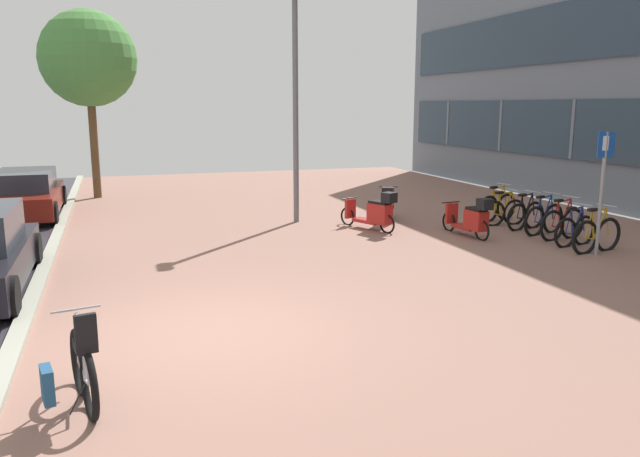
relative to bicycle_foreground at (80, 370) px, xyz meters
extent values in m
cube|color=#8F6557|center=(6.33, 1.65, -0.41)|extent=(14.40, 40.00, 0.05)
cube|color=#9B9B8A|center=(-0.87, 1.65, -0.35)|extent=(0.24, 40.00, 0.08)
cube|color=slate|center=(13.68, 9.13, 1.88)|extent=(0.10, 0.12, 1.78)
cube|color=slate|center=(13.68, 12.79, 1.88)|extent=(0.10, 0.12, 1.78)
cube|color=slate|center=(13.68, 16.45, 1.88)|extent=(0.10, 0.12, 1.78)
torus|color=black|center=(0.09, -0.24, -0.07)|extent=(0.21, 0.72, 0.72)
torus|color=black|center=(-0.04, 0.36, -0.07)|extent=(0.21, 0.72, 0.72)
cylinder|color=#B1B1B6|center=(0.01, 0.12, 0.19)|extent=(0.09, 0.31, 0.63)
cylinder|color=#B1B1B6|center=(0.05, -0.06, 0.17)|extent=(0.06, 0.14, 0.57)
cylinder|color=#B1B1B6|center=(0.02, 0.07, 0.47)|extent=(0.11, 0.37, 0.08)
cylinder|color=#B1B1B6|center=(0.06, -0.13, -0.09)|extent=(0.08, 0.24, 0.08)
cylinder|color=#B1B1B6|center=(0.07, -0.17, 0.19)|extent=(0.06, 0.16, 0.52)
cylinder|color=#B1B1B6|center=(-0.02, 0.31, 0.22)|extent=(0.06, 0.14, 0.57)
cube|color=black|center=(0.06, -0.11, 0.49)|extent=(0.13, 0.23, 0.06)
cylinder|color=#ADADB2|center=(-0.01, 0.25, 0.55)|extent=(0.48, 0.12, 0.02)
cube|color=black|center=(0.08, -0.19, 0.32)|extent=(0.24, 0.27, 0.10)
cube|color=black|center=(0.09, -0.29, 0.50)|extent=(0.21, 0.10, 0.32)
cube|color=navy|center=(-0.28, -0.26, 0.00)|extent=(0.15, 0.29, 0.34)
cylinder|color=black|center=(-0.04, -0.10, -0.25)|extent=(0.18, 0.13, 0.28)
torus|color=black|center=(9.45, 3.66, -0.06)|extent=(0.74, 0.17, 0.74)
torus|color=black|center=(10.12, 3.75, -0.06)|extent=(0.74, 0.17, 0.74)
cylinder|color=#B98D1C|center=(9.85, 3.71, 0.21)|extent=(0.33, 0.08, 0.65)
cylinder|color=#B98D1C|center=(9.65, 3.69, 0.18)|extent=(0.15, 0.06, 0.59)
cylinder|color=#B98D1C|center=(9.80, 3.71, 0.50)|extent=(0.41, 0.09, 0.09)
cylinder|color=#B98D1C|center=(9.58, 3.68, -0.08)|extent=(0.26, 0.06, 0.08)
cylinder|color=#B98D1C|center=(9.52, 3.67, 0.21)|extent=(0.17, 0.05, 0.54)
cylinder|color=#B98D1C|center=(10.06, 3.74, 0.23)|extent=(0.15, 0.05, 0.59)
cube|color=black|center=(9.60, 3.68, 0.51)|extent=(0.23, 0.12, 0.06)
cylinder|color=#ADADB2|center=(10.00, 3.73, 0.57)|extent=(0.09, 0.48, 0.02)
torus|color=black|center=(9.49, 4.28, -0.08)|extent=(0.68, 0.18, 0.68)
torus|color=black|center=(10.06, 4.38, -0.08)|extent=(0.68, 0.18, 0.68)
cylinder|color=navy|center=(9.83, 4.34, 0.16)|extent=(0.29, 0.09, 0.59)
cylinder|color=navy|center=(9.66, 4.31, 0.14)|extent=(0.13, 0.06, 0.54)
cylinder|color=navy|center=(9.79, 4.33, 0.43)|extent=(0.35, 0.10, 0.08)
cylinder|color=navy|center=(9.60, 4.30, -0.11)|extent=(0.23, 0.07, 0.07)
cylinder|color=navy|center=(9.55, 4.29, 0.16)|extent=(0.15, 0.05, 0.49)
cylinder|color=navy|center=(10.01, 4.37, 0.18)|extent=(0.14, 0.05, 0.54)
cube|color=black|center=(9.61, 4.30, 0.44)|extent=(0.23, 0.13, 0.06)
cylinder|color=#ADADB2|center=(9.96, 4.36, 0.50)|extent=(0.11, 0.48, 0.02)
torus|color=black|center=(9.65, 4.91, -0.06)|extent=(0.74, 0.18, 0.73)
torus|color=black|center=(10.28, 5.00, -0.06)|extent=(0.74, 0.18, 0.73)
cylinder|color=maroon|center=(10.03, 4.96, 0.21)|extent=(0.32, 0.08, 0.64)
cylinder|color=maroon|center=(9.84, 4.93, 0.18)|extent=(0.14, 0.06, 0.59)
cylinder|color=maroon|center=(9.98, 4.95, 0.50)|extent=(0.39, 0.09, 0.09)
cylinder|color=maroon|center=(9.77, 4.92, -0.08)|extent=(0.25, 0.06, 0.08)
cylinder|color=maroon|center=(9.72, 4.92, 0.21)|extent=(0.17, 0.05, 0.54)
cylinder|color=maroon|center=(10.23, 4.99, 0.23)|extent=(0.15, 0.05, 0.59)
cube|color=black|center=(9.79, 4.93, 0.51)|extent=(0.23, 0.12, 0.06)
cylinder|color=#ADADB2|center=(10.17, 4.98, 0.57)|extent=(0.09, 0.48, 0.02)
torus|color=black|center=(9.63, 5.49, -0.06)|extent=(0.73, 0.26, 0.73)
torus|color=black|center=(10.29, 5.67, -0.06)|extent=(0.73, 0.26, 0.73)
cylinder|color=navy|center=(10.03, 5.59, 0.21)|extent=(0.33, 0.12, 0.64)
cylinder|color=navy|center=(9.83, 5.54, 0.18)|extent=(0.15, 0.07, 0.58)
cylinder|color=navy|center=(9.98, 5.58, 0.49)|extent=(0.41, 0.14, 0.09)
cylinder|color=navy|center=(9.76, 5.52, -0.08)|extent=(0.26, 0.10, 0.08)
cylinder|color=navy|center=(9.71, 5.51, 0.21)|extent=(0.17, 0.07, 0.54)
cylinder|color=navy|center=(10.23, 5.65, 0.23)|extent=(0.16, 0.07, 0.58)
cube|color=black|center=(9.78, 5.53, 0.51)|extent=(0.24, 0.14, 0.06)
cylinder|color=#ADADB2|center=(10.17, 5.63, 0.57)|extent=(0.15, 0.47, 0.02)
torus|color=black|center=(9.62, 6.13, -0.07)|extent=(0.70, 0.23, 0.70)
torus|color=black|center=(10.22, 6.27, -0.07)|extent=(0.70, 0.23, 0.70)
cylinder|color=black|center=(9.98, 6.22, 0.18)|extent=(0.30, 0.11, 0.61)
cylinder|color=black|center=(9.80, 6.17, 0.16)|extent=(0.14, 0.07, 0.56)
cylinder|color=black|center=(9.93, 6.20, 0.45)|extent=(0.37, 0.12, 0.08)
cylinder|color=black|center=(9.74, 6.16, -0.10)|extent=(0.24, 0.08, 0.08)
cylinder|color=black|center=(9.69, 6.15, 0.18)|extent=(0.16, 0.06, 0.51)
cylinder|color=black|center=(10.17, 6.26, 0.20)|extent=(0.14, 0.06, 0.56)
cube|color=black|center=(9.76, 6.16, 0.47)|extent=(0.23, 0.14, 0.06)
cylinder|color=#ADADB2|center=(10.11, 6.25, 0.53)|extent=(0.13, 0.47, 0.02)
torus|color=black|center=(9.44, 6.83, -0.08)|extent=(0.68, 0.07, 0.68)
torus|color=black|center=(10.05, 6.82, -0.08)|extent=(0.68, 0.07, 0.68)
cylinder|color=#B78715|center=(9.81, 6.82, 0.16)|extent=(0.30, 0.04, 0.60)
cylinder|color=#B78715|center=(9.62, 6.83, 0.14)|extent=(0.13, 0.04, 0.54)
cylinder|color=#B78715|center=(9.76, 6.83, 0.43)|extent=(0.37, 0.04, 0.08)
cylinder|color=#B78715|center=(9.55, 6.83, -0.11)|extent=(0.24, 0.03, 0.07)
cylinder|color=#B78715|center=(9.50, 6.83, 0.16)|extent=(0.16, 0.03, 0.50)
cylinder|color=#B78715|center=(10.00, 6.82, 0.19)|extent=(0.14, 0.03, 0.54)
cube|color=black|center=(9.57, 6.83, 0.45)|extent=(0.22, 0.09, 0.06)
cylinder|color=#ADADB2|center=(9.94, 6.82, 0.50)|extent=(0.03, 0.48, 0.02)
torus|color=black|center=(9.65, 7.36, -0.06)|extent=(0.72, 0.25, 0.73)
torus|color=black|center=(10.30, 7.54, -0.06)|extent=(0.72, 0.25, 0.73)
cylinder|color=#BD8D14|center=(10.04, 7.47, 0.20)|extent=(0.33, 0.12, 0.64)
cylinder|color=#BD8D14|center=(9.85, 7.41, 0.17)|extent=(0.15, 0.07, 0.58)
cylinder|color=#BD8D14|center=(9.99, 7.45, 0.48)|extent=(0.41, 0.14, 0.08)
cylinder|color=#BD8D14|center=(9.77, 7.40, -0.09)|extent=(0.26, 0.09, 0.08)
cylinder|color=#BD8D14|center=(9.72, 7.38, 0.20)|extent=(0.17, 0.07, 0.53)
cylinder|color=#BD8D14|center=(10.24, 7.52, 0.22)|extent=(0.15, 0.07, 0.58)
cube|color=black|center=(9.79, 7.40, 0.50)|extent=(0.24, 0.14, 0.06)
cylinder|color=#ADADB2|center=(10.19, 7.50, 0.56)|extent=(0.15, 0.47, 0.02)
torus|color=black|center=(8.20, 5.45, -0.17)|extent=(0.10, 0.49, 0.49)
torus|color=black|center=(8.06, 6.65, -0.17)|extent=(0.10, 0.49, 0.49)
cube|color=#B5231C|center=(8.13, 6.05, -0.19)|extent=(0.36, 0.71, 0.08)
cube|color=#B5231C|center=(8.17, 5.66, 0.03)|extent=(0.36, 0.57, 0.45)
cube|color=black|center=(8.17, 5.66, 0.29)|extent=(0.31, 0.51, 0.06)
cylinder|color=#B5231C|center=(8.06, 6.63, 0.07)|extent=(0.08, 0.13, 0.49)
cube|color=#B5231C|center=(8.07, 6.55, 0.05)|extent=(0.33, 0.12, 0.48)
cylinder|color=black|center=(8.07, 6.60, 0.31)|extent=(0.52, 0.09, 0.03)
cube|color=black|center=(8.20, 5.40, 0.44)|extent=(0.31, 0.31, 0.24)
torus|color=black|center=(7.02, 7.96, -0.14)|extent=(0.30, 0.53, 0.56)
torus|color=black|center=(7.54, 9.00, -0.14)|extent=(0.30, 0.53, 0.56)
cube|color=#2F3646|center=(7.28, 8.48, -0.16)|extent=(0.54, 0.71, 0.08)
cube|color=#2F3646|center=(7.12, 8.14, 0.05)|extent=(0.50, 0.59, 0.42)
cube|color=black|center=(7.12, 8.14, 0.29)|extent=(0.44, 0.53, 0.06)
cylinder|color=#2F3646|center=(7.53, 8.98, 0.14)|extent=(0.12, 0.14, 0.56)
cube|color=#2F3646|center=(7.50, 8.91, 0.12)|extent=(0.32, 0.21, 0.56)
cylinder|color=black|center=(7.52, 8.95, 0.42)|extent=(0.48, 0.26, 0.03)
cube|color=black|center=(7.00, 7.91, 0.44)|extent=(0.38, 0.38, 0.24)
torus|color=black|center=(6.53, 6.89, -0.17)|extent=(0.23, 0.46, 0.48)
torus|color=black|center=(6.01, 8.13, -0.17)|extent=(0.23, 0.46, 0.48)
cube|color=red|center=(6.27, 7.51, -0.20)|extent=(0.55, 0.80, 0.08)
cube|color=red|center=(6.44, 7.11, 0.04)|extent=(0.51, 0.66, 0.48)
cube|color=black|center=(6.44, 7.11, 0.31)|extent=(0.45, 0.60, 0.06)
cylinder|color=red|center=(6.01, 8.10, 0.06)|extent=(0.11, 0.14, 0.48)
cube|color=red|center=(6.04, 8.03, 0.04)|extent=(0.33, 0.20, 0.47)
cylinder|color=black|center=(6.02, 8.08, 0.30)|extent=(0.49, 0.23, 0.03)
cube|color=black|center=(6.55, 6.84, 0.46)|extent=(0.37, 0.37, 0.24)
cylinder|color=black|center=(-1.05, 6.25, -0.08)|extent=(0.20, 0.62, 0.62)
cylinder|color=black|center=(-1.05, 3.10, -0.08)|extent=(0.20, 0.62, 0.62)
cube|color=maroon|center=(-1.84, 12.04, 0.07)|extent=(1.67, 4.28, 0.57)
cube|color=#282D38|center=(-1.84, 12.14, 0.61)|extent=(1.40, 2.53, 0.51)
cylinder|color=black|center=(-2.64, 13.66, -0.08)|extent=(0.20, 0.62, 0.62)
cylinder|color=black|center=(-1.04, 13.66, -0.08)|extent=(0.20, 0.62, 0.62)
cylinder|color=black|center=(-1.04, 10.42, -0.08)|extent=(0.20, 0.62, 0.62)
cylinder|color=gray|center=(9.59, 3.48, 0.85)|extent=(0.07, 0.07, 2.47)
cube|color=#184BAB|center=(9.59, 3.46, 1.83)|extent=(0.40, 0.02, 0.50)
cube|color=white|center=(9.56, 3.45, 1.86)|extent=(0.14, 0.01, 0.28)
cylinder|color=slate|center=(4.90, 8.96, 2.39)|extent=(0.14, 0.14, 5.55)
cylinder|color=brown|center=(-0.08, 15.23, 1.30)|extent=(0.26, 0.26, 3.39)
sphere|color=#4A873F|center=(-0.08, 15.23, 4.05)|extent=(3.02, 3.02, 3.02)
camera|label=1|loc=(0.42, -6.19, 2.57)|focal=34.56mm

